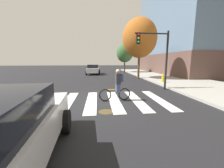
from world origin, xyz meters
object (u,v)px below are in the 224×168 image
object	(u,v)px
manhole_cover	(106,112)
cyclist	(117,85)
fire_hydrant	(163,78)
street_tree_mid	(125,53)
sedan_mid	(93,69)
street_tree_near	(140,38)
traffic_light_near	(156,50)

from	to	relation	value
manhole_cover	cyclist	size ratio (longest dim) A/B	0.38
fire_hydrant	street_tree_mid	xyz separation A→B (m)	(-1.20, 12.53, 2.98)
manhole_cover	fire_hydrant	size ratio (longest dim) A/B	0.82
sedan_mid	street_tree_near	bearing A→B (deg)	-48.83
sedan_mid	fire_hydrant	size ratio (longest dim) A/B	5.77
manhole_cover	traffic_light_near	size ratio (longest dim) A/B	0.15
manhole_cover	cyclist	distance (m)	1.96
manhole_cover	traffic_light_near	distance (m)	6.33
street_tree_mid	street_tree_near	bearing A→B (deg)	-90.12
manhole_cover	traffic_light_near	world-z (taller)	traffic_light_near
street_tree_mid	traffic_light_near	bearing A→B (deg)	-92.57
street_tree_near	street_tree_mid	size ratio (longest dim) A/B	1.33
manhole_cover	street_tree_near	xyz separation A→B (m)	(4.49, 10.42, 4.69)
sedan_mid	cyclist	distance (m)	15.23
sedan_mid	traffic_light_near	bearing A→B (deg)	-68.81
manhole_cover	cyclist	xyz separation A→B (m)	(0.70, 1.62, 0.84)
manhole_cover	cyclist	world-z (taller)	cyclist
street_tree_near	sedan_mid	bearing A→B (deg)	131.17
cyclist	manhole_cover	bearing A→B (deg)	-113.22
traffic_light_near	street_tree_near	world-z (taller)	street_tree_near
cyclist	fire_hydrant	size ratio (longest dim) A/B	2.19
fire_hydrant	street_tree_near	world-z (taller)	street_tree_near
fire_hydrant	street_tree_mid	bearing A→B (deg)	95.48
manhole_cover	traffic_light_near	bearing A→B (deg)	47.33
cyclist	street_tree_near	bearing A→B (deg)	66.68
cyclist	street_tree_near	size ratio (longest dim) A/B	0.25
manhole_cover	traffic_light_near	xyz separation A→B (m)	(3.83, 4.16, 2.86)
traffic_light_near	street_tree_near	xyz separation A→B (m)	(0.66, 6.26, 1.83)
manhole_cover	fire_hydrant	distance (m)	8.79
sedan_mid	cyclist	bearing A→B (deg)	-83.40
manhole_cover	street_tree_mid	distance (m)	20.03
fire_hydrant	street_tree_near	size ratio (longest dim) A/B	0.11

